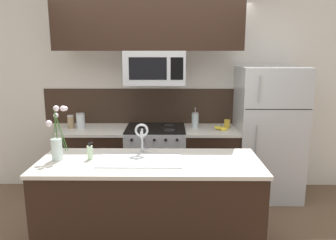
# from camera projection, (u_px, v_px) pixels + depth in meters

# --- Properties ---
(ground_plane) EXTENTS (10.00, 10.00, 0.00)m
(ground_plane) POSITION_uv_depth(u_px,v_px,m) (152.00, 230.00, 3.53)
(ground_plane) COLOR brown
(rear_partition) EXTENTS (5.20, 0.10, 2.60)m
(rear_partition) POSITION_uv_depth(u_px,v_px,m) (178.00, 95.00, 4.51)
(rear_partition) COLOR silver
(rear_partition) RESTS_ON ground
(splash_band) EXTENTS (3.07, 0.01, 0.48)m
(splash_band) POSITION_uv_depth(u_px,v_px,m) (156.00, 106.00, 4.49)
(splash_band) COLOR #332319
(splash_band) RESTS_ON rear_partition
(back_counter_left) EXTENTS (0.85, 0.65, 0.91)m
(back_counter_left) POSITION_uv_depth(u_px,v_px,m) (96.00, 162.00, 4.32)
(back_counter_left) COLOR black
(back_counter_left) RESTS_ON ground
(back_counter_right) EXTENTS (0.70, 0.65, 0.91)m
(back_counter_right) POSITION_uv_depth(u_px,v_px,m) (210.00, 162.00, 4.31)
(back_counter_right) COLOR black
(back_counter_right) RESTS_ON ground
(stove_range) EXTENTS (0.76, 0.64, 0.93)m
(stove_range) POSITION_uv_depth(u_px,v_px,m) (156.00, 162.00, 4.32)
(stove_range) COLOR #B7BABF
(stove_range) RESTS_ON ground
(microwave) EXTENTS (0.74, 0.40, 0.41)m
(microwave) POSITION_uv_depth(u_px,v_px,m) (155.00, 68.00, 4.04)
(microwave) COLOR #B7BABF
(upper_cabinet_band) EXTENTS (2.25, 0.34, 0.60)m
(upper_cabinet_band) POSITION_uv_depth(u_px,v_px,m) (148.00, 25.00, 3.91)
(upper_cabinet_band) COLOR black
(refrigerator) EXTENTS (0.81, 0.74, 1.70)m
(refrigerator) POSITION_uv_depth(u_px,v_px,m) (268.00, 133.00, 4.24)
(refrigerator) COLOR #B7BABF
(refrigerator) RESTS_ON ground
(storage_jar_tall) EXTENTS (0.08, 0.08, 0.17)m
(storage_jar_tall) POSITION_uv_depth(u_px,v_px,m) (71.00, 122.00, 4.24)
(storage_jar_tall) COLOR #997F5B
(storage_jar_tall) RESTS_ON back_counter_left
(storage_jar_medium) EXTENTS (0.11, 0.11, 0.20)m
(storage_jar_medium) POSITION_uv_depth(u_px,v_px,m) (81.00, 121.00, 4.24)
(storage_jar_medium) COLOR silver
(storage_jar_medium) RESTS_ON back_counter_left
(banana_bunch) EXTENTS (0.19, 0.13, 0.08)m
(banana_bunch) POSITION_uv_depth(u_px,v_px,m) (221.00, 128.00, 4.15)
(banana_bunch) COLOR yellow
(banana_bunch) RESTS_ON back_counter_right
(french_press) EXTENTS (0.09, 0.09, 0.27)m
(french_press) POSITION_uv_depth(u_px,v_px,m) (195.00, 120.00, 4.26)
(french_press) COLOR silver
(french_press) RESTS_ON back_counter_right
(coffee_tin) EXTENTS (0.08, 0.08, 0.11)m
(coffee_tin) POSITION_uv_depth(u_px,v_px,m) (227.00, 124.00, 4.25)
(coffee_tin) COLOR gold
(coffee_tin) RESTS_ON back_counter_right
(island_counter) EXTENTS (2.04, 0.77, 0.91)m
(island_counter) POSITION_uv_depth(u_px,v_px,m) (150.00, 206.00, 3.10)
(island_counter) COLOR black
(island_counter) RESTS_ON ground
(kitchen_sink) EXTENTS (0.76, 0.41, 0.16)m
(kitchen_sink) POSITION_uv_depth(u_px,v_px,m) (140.00, 168.00, 3.02)
(kitchen_sink) COLOR #ADAFB5
(kitchen_sink) RESTS_ON island_counter
(sink_faucet) EXTENTS (0.14, 0.14, 0.31)m
(sink_faucet) POSITION_uv_depth(u_px,v_px,m) (142.00, 134.00, 3.16)
(sink_faucet) COLOR #B7BABF
(sink_faucet) RESTS_ON island_counter
(dish_soap_bottle) EXTENTS (0.06, 0.05, 0.16)m
(dish_soap_bottle) POSITION_uv_depth(u_px,v_px,m) (90.00, 152.00, 3.03)
(dish_soap_bottle) COLOR beige
(dish_soap_bottle) RESTS_ON island_counter
(flower_vase) EXTENTS (0.18, 0.15, 0.51)m
(flower_vase) POSITION_uv_depth(u_px,v_px,m) (57.00, 143.00, 3.00)
(flower_vase) COLOR silver
(flower_vase) RESTS_ON island_counter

